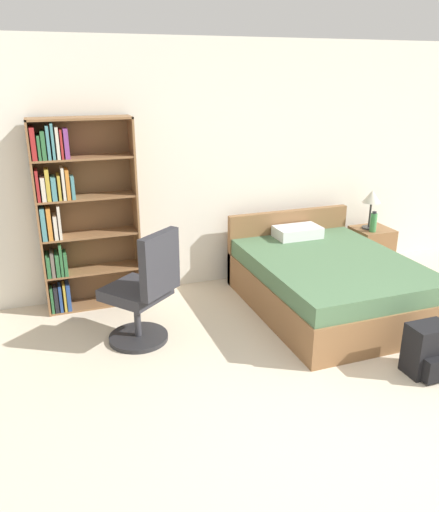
% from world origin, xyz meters
% --- Properties ---
extents(ground_plane, '(14.00, 14.00, 0.00)m').
position_xyz_m(ground_plane, '(0.00, 0.00, 0.00)').
color(ground_plane, beige).
extents(wall_back, '(9.00, 0.06, 2.60)m').
position_xyz_m(wall_back, '(0.00, 3.23, 1.30)').
color(wall_back, silver).
rests_on(wall_back, ground_plane).
extents(bookshelf, '(0.95, 0.29, 1.88)m').
position_xyz_m(bookshelf, '(-1.66, 3.02, 0.98)').
color(bookshelf, brown).
rests_on(bookshelf, ground_plane).
extents(bed, '(1.46, 1.91, 0.80)m').
position_xyz_m(bed, '(0.67, 2.16, 0.28)').
color(bed, brown).
rests_on(bed, ground_plane).
extents(office_chair, '(0.71, 0.72, 1.05)m').
position_xyz_m(office_chair, '(-1.21, 2.06, 0.48)').
color(office_chair, '#232326').
rests_on(office_chair, ground_plane).
extents(nightstand, '(0.43, 0.43, 0.51)m').
position_xyz_m(nightstand, '(1.73, 2.89, 0.26)').
color(nightstand, brown).
rests_on(nightstand, ground_plane).
extents(table_lamp, '(0.21, 0.21, 0.46)m').
position_xyz_m(table_lamp, '(1.68, 2.91, 0.87)').
color(table_lamp, '#333333').
rests_on(table_lamp, nightstand).
extents(water_bottle, '(0.08, 0.08, 0.24)m').
position_xyz_m(water_bottle, '(1.65, 2.79, 0.63)').
color(water_bottle, '#3F8C4C').
rests_on(water_bottle, nightstand).
extents(backpack_black, '(0.32, 0.30, 0.42)m').
position_xyz_m(backpack_black, '(0.78, 0.83, 0.20)').
color(backpack_black, black).
rests_on(backpack_black, ground_plane).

